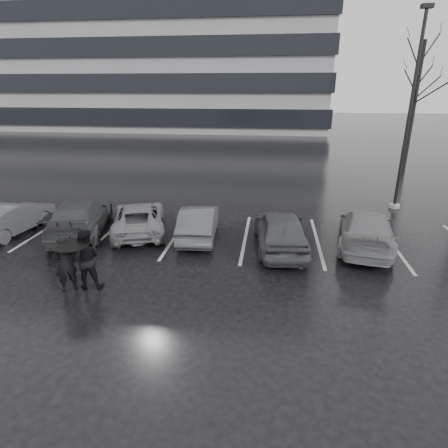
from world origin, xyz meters
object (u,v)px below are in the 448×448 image
at_px(car_west_b, 139,218).
at_px(car_west_c, 80,217).
at_px(pedestrian_left, 65,264).
at_px(car_west_d, 12,218).
at_px(car_main, 280,230).
at_px(lamp_post, 408,123).
at_px(car_west_a, 199,222).
at_px(tree_north, 414,108).
at_px(pedestrian_right, 86,259).
at_px(car_east, 366,229).

relative_size(car_west_b, car_west_c, 0.89).
bearing_deg(pedestrian_left, car_west_b, -137.41).
height_order(car_west_d, pedestrian_left, pedestrian_left).
xyz_separation_m(car_main, car_west_d, (-10.77, 0.20, -0.09)).
relative_size(car_west_b, lamp_post, 0.49).
xyz_separation_m(car_west_a, tree_north, (12.25, 14.61, 3.62)).
bearing_deg(lamp_post, car_west_d, -161.57).
bearing_deg(tree_north, pedestrian_right, -127.88).
relative_size(car_west_c, car_east, 1.04).
xyz_separation_m(car_main, pedestrian_right, (-5.67, -3.62, 0.19)).
height_order(car_west_b, car_east, car_east).
bearing_deg(lamp_post, car_west_c, -159.20).
height_order(car_west_a, lamp_post, lamp_post).
bearing_deg(car_west_a, lamp_post, -155.43).
bearing_deg(pedestrian_right, car_main, -160.58).
height_order(car_west_b, car_west_c, car_west_c).
distance_m(car_west_d, car_east, 13.94).
distance_m(car_west_c, tree_north, 22.89).
xyz_separation_m(car_west_a, car_west_b, (-2.54, 0.25, -0.03)).
distance_m(car_west_b, car_east, 8.88).
relative_size(car_main, car_west_d, 1.11).
distance_m(car_west_d, pedestrian_right, 6.38).
bearing_deg(car_east, car_west_c, 10.86).
height_order(pedestrian_right, tree_north, tree_north).
height_order(car_west_b, pedestrian_left, pedestrian_left).
bearing_deg(pedestrian_right, lamp_post, -153.83).
bearing_deg(car_west_b, car_west_d, -9.21).
distance_m(car_east, pedestrian_left, 10.36).
distance_m(car_main, car_west_a, 3.25).
xyz_separation_m(car_west_c, car_west_d, (-2.78, -0.29, -0.07)).
relative_size(car_main, car_west_a, 1.12).
relative_size(car_west_d, lamp_post, 0.43).
bearing_deg(pedestrian_right, car_west_d, -50.01).
bearing_deg(car_west_d, car_main, -174.95).
bearing_deg(car_west_a, pedestrian_right, 55.39).
relative_size(car_west_c, tree_north, 0.57).
distance_m(car_east, pedestrian_right, 9.79).
xyz_separation_m(car_west_a, car_west_c, (-4.82, -0.23, 0.07)).
xyz_separation_m(car_west_d, lamp_post, (16.47, 5.49, 3.42)).
relative_size(car_main, car_east, 0.91).
bearing_deg(pedestrian_right, tree_north, -141.04).
distance_m(car_west_b, car_west_c, 2.33).
bearing_deg(car_main, car_west_a, -18.97).
bearing_deg(car_east, car_main, 20.97).
bearing_deg(car_west_b, car_east, 159.79).
bearing_deg(pedestrian_left, car_west_d, -83.27).
distance_m(car_main, lamp_post, 8.71).
relative_size(car_east, pedestrian_left, 2.74).
distance_m(car_main, car_west_c, 8.00).
xyz_separation_m(car_west_c, pedestrian_right, (2.32, -4.11, 0.21)).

